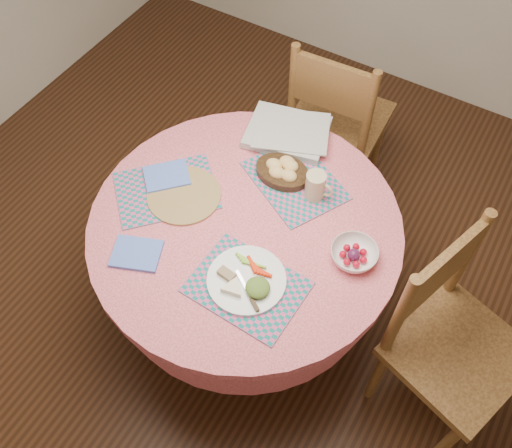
# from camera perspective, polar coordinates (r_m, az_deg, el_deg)

# --- Properties ---
(ground) EXTENTS (4.00, 4.00, 0.00)m
(ground) POSITION_cam_1_polar(r_m,az_deg,el_deg) (2.88, -0.86, -8.52)
(ground) COLOR #331C0F
(ground) RESTS_ON ground
(room_envelope) EXTENTS (4.01, 4.01, 2.71)m
(room_envelope) POSITION_cam_1_polar(r_m,az_deg,el_deg) (1.54, -1.71, 21.15)
(room_envelope) COLOR silver
(room_envelope) RESTS_ON ground
(dining_table) EXTENTS (1.24, 1.24, 0.75)m
(dining_table) POSITION_cam_1_polar(r_m,az_deg,el_deg) (2.39, -1.03, -2.58)
(dining_table) COLOR #F57282
(dining_table) RESTS_ON ground
(chair_right) EXTENTS (0.58, 0.59, 1.03)m
(chair_right) POSITION_cam_1_polar(r_m,az_deg,el_deg) (2.35, 18.78, -10.77)
(chair_right) COLOR brown
(chair_right) RESTS_ON ground
(chair_back) EXTENTS (0.48, 0.46, 1.00)m
(chair_back) POSITION_cam_1_polar(r_m,az_deg,el_deg) (2.96, 8.03, 10.41)
(chair_back) COLOR brown
(chair_back) RESTS_ON ground
(placemat_front) EXTENTS (0.41, 0.32, 0.01)m
(placemat_front) POSITION_cam_1_polar(r_m,az_deg,el_deg) (2.08, -0.91, -6.31)
(placemat_front) COLOR #147474
(placemat_front) RESTS_ON dining_table
(placemat_left) EXTENTS (0.49, 0.50, 0.01)m
(placemat_left) POSITION_cam_1_polar(r_m,az_deg,el_deg) (2.35, -8.96, 3.34)
(placemat_left) COLOR #147474
(placemat_left) RESTS_ON dining_table
(placemat_back) EXTENTS (0.49, 0.45, 0.01)m
(placemat_back) POSITION_cam_1_polar(r_m,az_deg,el_deg) (2.36, 3.91, 4.36)
(placemat_back) COLOR #147474
(placemat_back) RESTS_ON dining_table
(wicker_trivet) EXTENTS (0.30, 0.30, 0.01)m
(wicker_trivet) POSITION_cam_1_polar(r_m,az_deg,el_deg) (2.32, -7.21, 2.88)
(wicker_trivet) COLOR olive
(wicker_trivet) RESTS_ON dining_table
(napkin_near) EXTENTS (0.22, 0.20, 0.01)m
(napkin_near) POSITION_cam_1_polar(r_m,az_deg,el_deg) (2.19, -11.85, -2.91)
(napkin_near) COLOR #5575DC
(napkin_near) RESTS_ON dining_table
(napkin_far) EXTENTS (0.23, 0.23, 0.01)m
(napkin_far) POSITION_cam_1_polar(r_m,az_deg,el_deg) (2.39, -8.92, 4.76)
(napkin_far) COLOR #5575DC
(napkin_far) RESTS_ON placemat_left
(dinner_plate) EXTENTS (0.29, 0.29, 0.05)m
(dinner_plate) POSITION_cam_1_polar(r_m,az_deg,el_deg) (2.07, -0.87, -5.69)
(dinner_plate) COLOR white
(dinner_plate) RESTS_ON placemat_front
(bread_bowl) EXTENTS (0.23, 0.23, 0.08)m
(bread_bowl) POSITION_cam_1_polar(r_m,az_deg,el_deg) (2.35, 2.69, 5.41)
(bread_bowl) COLOR black
(bread_bowl) RESTS_ON placemat_back
(latte_mug) EXTENTS (0.12, 0.08, 0.12)m
(latte_mug) POSITION_cam_1_polar(r_m,az_deg,el_deg) (2.27, 6.01, 3.81)
(latte_mug) COLOR #CEBB8D
(latte_mug) RESTS_ON placemat_back
(fruit_bowl) EXTENTS (0.20, 0.20, 0.06)m
(fruit_bowl) POSITION_cam_1_polar(r_m,az_deg,el_deg) (2.15, 9.76, -3.04)
(fruit_bowl) COLOR white
(fruit_bowl) RESTS_ON dining_table
(newspaper_stack) EXTENTS (0.41, 0.35, 0.04)m
(newspaper_stack) POSITION_cam_1_polar(r_m,az_deg,el_deg) (2.51, 3.21, 9.18)
(newspaper_stack) COLOR silver
(newspaper_stack) RESTS_ON dining_table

